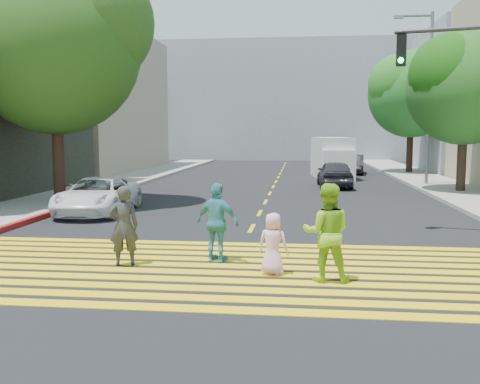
% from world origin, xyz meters
% --- Properties ---
extents(ground, '(120.00, 120.00, 0.00)m').
position_xyz_m(ground, '(0.00, 0.00, 0.00)').
color(ground, black).
extents(sidewalk_left, '(3.00, 40.00, 0.15)m').
position_xyz_m(sidewalk_left, '(-8.50, 22.00, 0.07)').
color(sidewalk_left, gray).
rests_on(sidewalk_left, ground).
extents(sidewalk_right, '(3.00, 60.00, 0.15)m').
position_xyz_m(sidewalk_right, '(8.50, 15.00, 0.07)').
color(sidewalk_right, gray).
rests_on(sidewalk_right, ground).
extents(curb_red, '(0.20, 8.00, 0.16)m').
position_xyz_m(curb_red, '(-6.90, 6.00, 0.08)').
color(curb_red, maroon).
rests_on(curb_red, ground).
extents(crosswalk, '(13.40, 5.30, 0.01)m').
position_xyz_m(crosswalk, '(0.00, 1.28, 0.01)').
color(crosswalk, yellow).
rests_on(crosswalk, ground).
extents(lane_line, '(0.12, 34.40, 0.01)m').
position_xyz_m(lane_line, '(0.00, 22.50, 0.01)').
color(lane_line, yellow).
rests_on(lane_line, ground).
extents(building_left_tan, '(12.00, 16.00, 10.00)m').
position_xyz_m(building_left_tan, '(-16.00, 28.00, 5.00)').
color(building_left_tan, tan).
rests_on(building_left_tan, ground).
extents(backdrop_block, '(30.00, 8.00, 12.00)m').
position_xyz_m(backdrop_block, '(0.00, 48.00, 6.00)').
color(backdrop_block, gray).
rests_on(backdrop_block, ground).
extents(tree_left, '(7.26, 6.66, 9.29)m').
position_xyz_m(tree_left, '(-7.73, 10.30, 6.26)').
color(tree_left, black).
rests_on(tree_left, ground).
extents(tree_right_near, '(6.66, 6.63, 7.48)m').
position_xyz_m(tree_right_near, '(8.68, 15.96, 5.06)').
color(tree_right_near, black).
rests_on(tree_right_near, ground).
extents(tree_right_far, '(7.21, 7.07, 8.31)m').
position_xyz_m(tree_right_far, '(8.68, 27.66, 5.61)').
color(tree_right_far, black).
rests_on(tree_right_far, ground).
extents(pedestrian_man, '(0.72, 0.60, 1.68)m').
position_xyz_m(pedestrian_man, '(-2.25, 1.38, 0.84)').
color(pedestrian_man, '#323234').
rests_on(pedestrian_man, ground).
extents(pedestrian_woman, '(0.91, 0.72, 1.85)m').
position_xyz_m(pedestrian_woman, '(1.89, 0.64, 0.92)').
color(pedestrian_woman, '#8CC720').
rests_on(pedestrian_woman, ground).
extents(pedestrian_child, '(0.68, 0.53, 1.23)m').
position_xyz_m(pedestrian_child, '(0.88, 1.00, 0.61)').
color(pedestrian_child, '#F5B1CF').
rests_on(pedestrian_child, ground).
extents(pedestrian_extra, '(1.08, 0.73, 1.70)m').
position_xyz_m(pedestrian_extra, '(-0.37, 1.96, 0.85)').
color(pedestrian_extra, teal).
rests_on(pedestrian_extra, ground).
extents(white_sedan, '(2.23, 4.54, 1.24)m').
position_xyz_m(white_sedan, '(-5.54, 8.32, 0.62)').
color(white_sedan, white).
rests_on(white_sedan, ground).
extents(dark_car_near, '(1.74, 4.10, 1.38)m').
position_xyz_m(dark_car_near, '(3.11, 18.20, 0.69)').
color(dark_car_near, '#232328').
rests_on(dark_car_near, ground).
extents(silver_car, '(2.05, 4.37, 1.23)m').
position_xyz_m(silver_car, '(3.18, 30.55, 0.62)').
color(silver_car, '#9EA2B0').
rests_on(silver_car, ground).
extents(dark_car_parked, '(1.75, 4.00, 1.28)m').
position_xyz_m(dark_car_parked, '(4.91, 27.48, 0.64)').
color(dark_car_parked, black).
rests_on(dark_car_parked, ground).
extents(white_van, '(2.50, 5.42, 2.47)m').
position_xyz_m(white_van, '(3.31, 23.84, 1.17)').
color(white_van, silver).
rests_on(white_van, ground).
extents(street_lamp, '(1.98, 0.26, 8.77)m').
position_xyz_m(street_lamp, '(7.64, 19.05, 5.03)').
color(street_lamp, slate).
rests_on(street_lamp, ground).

